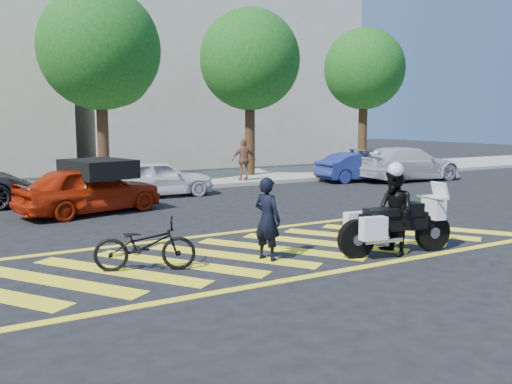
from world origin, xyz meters
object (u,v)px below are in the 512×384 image
bicycle (145,245)px  police_motorcycle (394,224)px  red_convertible (90,189)px  parked_far_right (407,164)px  parked_mid_right (159,178)px  officer_moto (394,212)px  officer_bike (267,219)px  parked_right (359,167)px

bicycle → police_motorcycle: (4.60, -1.30, 0.14)m
bicycle → red_convertible: 6.38m
red_convertible → parked_far_right: size_ratio=0.80×
bicycle → police_motorcycle: police_motorcycle is taller
parked_mid_right → parked_far_right: 10.97m
officer_moto → parked_far_right: officer_moto is taller
officer_moto → red_convertible: bearing=-142.6°
parked_far_right → parked_mid_right: bearing=89.9°
bicycle → police_motorcycle: size_ratio=0.70×
bicycle → parked_mid_right: parked_mid_right is taller
bicycle → officer_bike: bearing=-78.7°
officer_moto → parked_right: size_ratio=0.45×
parked_mid_right → bicycle: bearing=160.6°
parked_mid_right → parked_right: parked_mid_right is taller
officer_moto → bicycle: bearing=-96.6°
parked_far_right → red_convertible: bearing=99.8°
parked_mid_right → officer_bike: bearing=174.9°
bicycle → parked_right: parked_right is taller
police_motorcycle → parked_mid_right: size_ratio=0.67×
police_motorcycle → parked_mid_right: (-1.28, 9.90, 0.03)m
police_motorcycle → parked_right: 12.67m
officer_moto → red_convertible: officer_moto is taller
officer_bike → bicycle: 2.30m
parked_right → parked_far_right: (1.99, -0.80, 0.11)m
police_motorcycle → parked_mid_right: bearing=106.8°
officer_bike → parked_far_right: (12.04, 8.41, -0.06)m
police_motorcycle → red_convertible: red_convertible is taller
red_convertible → parked_right: bearing=-93.3°
parked_right → officer_bike: bearing=135.9°
officer_bike → red_convertible: size_ratio=0.39×
parked_right → parked_far_right: 2.15m
bicycle → red_convertible: (0.50, 6.35, 0.22)m
officer_bike → officer_moto: (2.35, -0.88, 0.05)m
bicycle → parked_right: 15.09m
officer_moto → parked_right: officer_moto is taller
police_motorcycle → red_convertible: bearing=127.5°
police_motorcycle → parked_far_right: bearing=53.2°
bicycle → parked_mid_right: bearing=1.2°
parked_mid_right → parked_far_right: parked_far_right is taller
officer_bike → parked_mid_right: (1.08, 9.03, -0.15)m
police_motorcycle → parked_far_right: parked_far_right is taller
officer_bike → officer_moto: bearing=-131.3°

